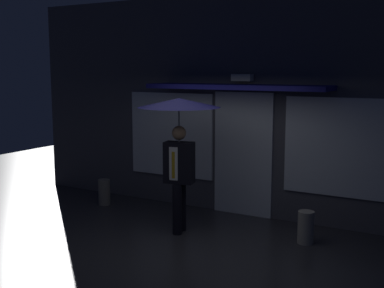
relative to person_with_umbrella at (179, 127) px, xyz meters
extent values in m
plane|color=#2D2D33|center=(0.47, -0.76, -1.70)|extent=(18.00, 18.00, 0.00)
cube|color=#4C4C56|center=(0.47, 1.59, 0.26)|extent=(9.28, 0.30, 3.92)
cube|color=white|center=(0.47, 1.42, -0.60)|extent=(1.10, 0.04, 2.20)
cube|color=white|center=(-1.04, 1.42, -0.35)|extent=(1.79, 0.04, 1.60)
cube|color=white|center=(2.14, 1.42, -0.35)|extent=(1.79, 0.04, 1.60)
cube|color=white|center=(0.47, 1.34, 0.75)|extent=(0.36, 0.16, 0.12)
cube|color=navy|center=(0.47, 1.09, 0.60)|extent=(3.20, 0.70, 0.08)
cylinder|color=black|center=(0.02, -0.10, -1.30)|extent=(0.15, 0.15, 0.81)
cylinder|color=black|center=(-0.02, 0.10, -1.30)|extent=(0.15, 0.15, 0.81)
cube|color=black|center=(0.00, 0.00, -0.57)|extent=(0.50, 0.33, 0.66)
cube|color=silver|center=(-0.03, -0.13, -0.57)|extent=(0.14, 0.05, 0.52)
cube|color=#B28C19|center=(-0.03, -0.13, -0.59)|extent=(0.05, 0.03, 0.42)
sphere|color=tan|center=(0.00, 0.00, -0.10)|extent=(0.22, 0.22, 0.22)
cylinder|color=slate|center=(0.00, 0.00, -0.04)|extent=(0.02, 0.02, 0.98)
cone|color=#14144C|center=(0.00, 0.00, 0.38)|extent=(1.29, 1.29, 0.14)
cylinder|color=#9E998E|center=(1.91, 0.50, -1.46)|extent=(0.24, 0.24, 0.49)
cylinder|color=slate|center=(-2.10, 0.68, -1.46)|extent=(0.23, 0.23, 0.50)
camera|label=1|loc=(3.96, -6.54, 0.89)|focal=46.21mm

